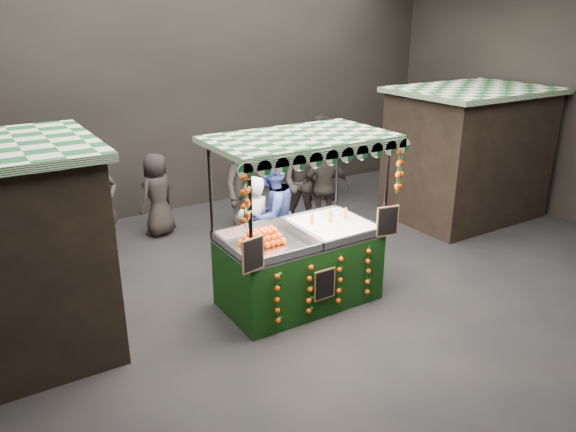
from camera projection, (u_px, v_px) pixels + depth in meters
ground at (333, 299)px, 8.06m from camera, size 12.00×12.00×0.00m
market_hall at (340, 61)px, 6.88m from camera, size 12.10×10.10×5.05m
neighbour_stall_right at (467, 153)px, 10.98m from camera, size 3.00×2.20×2.60m
juice_stall at (301, 254)px, 7.72m from camera, size 2.52×1.48×2.45m
vendor_grey at (254, 228)px, 8.42m from camera, size 0.67×0.50×1.67m
vendor_blue at (271, 216)px, 8.58m from camera, size 1.12×0.99×1.93m
shopper_0 at (101, 204)px, 9.29m from camera, size 0.75×0.61×1.80m
shopper_1 at (303, 184)px, 10.55m from camera, size 1.05×1.05×1.71m
shopper_2 at (325, 187)px, 10.47m from camera, size 1.05×0.77×1.65m
shopper_3 at (241, 181)px, 10.53m from camera, size 1.32×1.30×1.82m
shopper_4 at (157, 195)px, 10.15m from camera, size 0.91×0.78×1.57m
shopper_5 at (320, 157)px, 12.04m from camera, size 1.76×1.55×1.93m
shopper_6 at (321, 164)px, 12.19m from camera, size 0.41×0.59×1.57m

